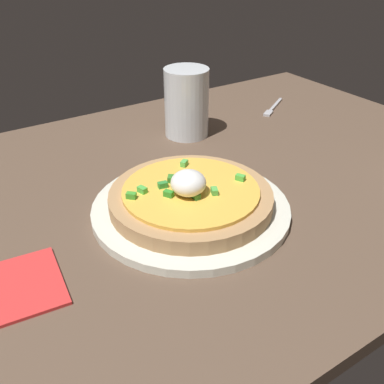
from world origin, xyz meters
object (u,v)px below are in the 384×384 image
(plate, at_px, (192,208))
(pizza, at_px, (192,196))
(fork, at_px, (273,108))
(napkin, at_px, (14,288))
(cup_near, at_px, (187,107))

(plate, bearing_deg, pizza, -147.71)
(fork, distance_m, napkin, 0.67)
(cup_near, relative_size, napkin, 1.22)
(plate, distance_m, napkin, 0.25)
(fork, height_order, napkin, same)
(fork, bearing_deg, napkin, -8.67)
(plate, relative_size, pizza, 1.22)
(cup_near, relative_size, fork, 1.24)
(plate, height_order, cup_near, cup_near)
(cup_near, bearing_deg, fork, 2.22)
(plate, xyz_separation_m, fork, (0.37, 0.24, -0.00))
(pizza, relative_size, fork, 2.20)
(pizza, bearing_deg, plate, 32.29)
(cup_near, distance_m, fork, 0.23)
(plate, height_order, napkin, plate)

